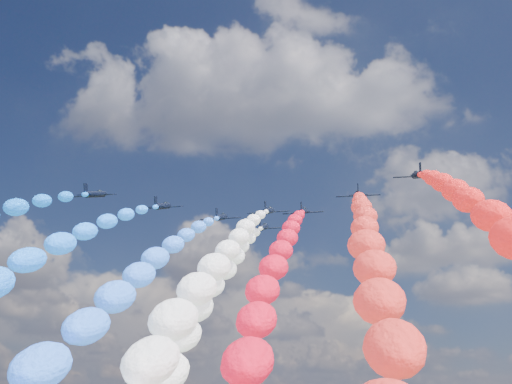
# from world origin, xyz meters

# --- Properties ---
(jet_0) EXTENTS (9.60, 12.74, 6.59)m
(jet_0) POSITION_xyz_m (-32.40, -5.14, 106.19)
(jet_0) COLOR black
(jet_1) EXTENTS (9.51, 12.67, 6.59)m
(jet_1) POSITION_xyz_m (-20.83, 4.61, 106.19)
(jet_1) COLOR black
(trail_1) EXTENTS (5.54, 114.78, 63.73)m
(trail_1) POSITION_xyz_m (-20.83, -54.86, 75.37)
(trail_1) COLOR #1B6EFF
(jet_2) EXTENTS (9.35, 12.56, 6.59)m
(jet_2) POSITION_xyz_m (-9.75, 14.54, 106.19)
(jet_2) COLOR black
(trail_2) EXTENTS (5.54, 114.78, 63.73)m
(trail_2) POSITION_xyz_m (-9.75, -44.93, 75.37)
(trail_2) COLOR #3070FF
(jet_3) EXTENTS (9.52, 12.68, 6.59)m
(jet_3) POSITION_xyz_m (1.78, 11.35, 106.19)
(jet_3) COLOR black
(trail_3) EXTENTS (5.54, 114.78, 63.73)m
(trail_3) POSITION_xyz_m (1.78, -48.12, 75.37)
(trail_3) COLOR white
(jet_4) EXTENTS (9.51, 12.67, 6.59)m
(jet_4) POSITION_xyz_m (-1.23, 24.13, 106.19)
(jet_4) COLOR black
(trail_4) EXTENTS (5.54, 114.78, 63.73)m
(trail_4) POSITION_xyz_m (-1.23, -35.34, 75.37)
(trail_4) COLOR white
(jet_5) EXTENTS (9.50, 12.67, 6.59)m
(jet_5) POSITION_xyz_m (9.48, 12.92, 106.19)
(jet_5) COLOR black
(trail_5) EXTENTS (5.54, 114.78, 63.73)m
(trail_5) POSITION_xyz_m (9.48, -46.55, 75.37)
(trail_5) COLOR red
(jet_6) EXTENTS (9.10, 12.37, 6.59)m
(jet_6) POSITION_xyz_m (21.53, 3.12, 106.19)
(jet_6) COLOR black
(trail_6) EXTENTS (5.54, 114.78, 63.73)m
(trail_6) POSITION_xyz_m (21.53, -56.36, 75.37)
(trail_6) COLOR red
(jet_7) EXTENTS (9.42, 12.61, 6.59)m
(jet_7) POSITION_xyz_m (32.81, -6.51, 106.19)
(jet_7) COLOR black
(trail_7) EXTENTS (5.54, 114.78, 63.73)m
(trail_7) POSITION_xyz_m (32.81, -65.98, 75.37)
(trail_7) COLOR red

